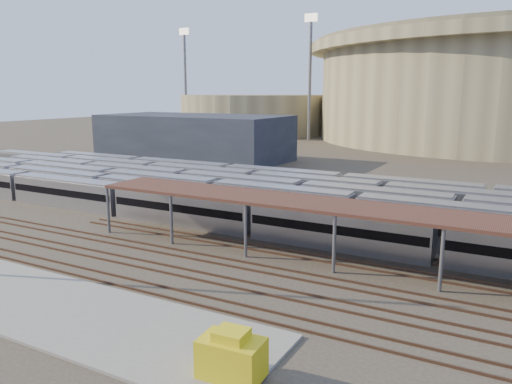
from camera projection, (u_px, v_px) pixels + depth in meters
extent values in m
plane|color=#383026|center=(159.00, 246.00, 49.52)|extent=(420.00, 420.00, 0.00)
cube|color=#A7A8AC|center=(254.00, 219.00, 53.08)|extent=(112.00, 2.90, 3.60)
cube|color=#A7A8AC|center=(218.00, 204.00, 60.14)|extent=(112.00, 2.90, 3.60)
cube|color=#A7A8AC|center=(216.00, 195.00, 65.17)|extent=(112.00, 2.90, 3.60)
cube|color=#A7A8AC|center=(302.00, 197.00, 63.91)|extent=(112.00, 2.90, 3.60)
cube|color=#A7A8AC|center=(253.00, 185.00, 71.99)|extent=(112.00, 2.90, 3.60)
cube|color=#A7A8AC|center=(341.00, 188.00, 69.99)|extent=(112.00, 2.90, 3.60)
cylinder|color=#5E5D62|center=(108.00, 210.00, 53.90)|extent=(0.30, 0.30, 5.00)
cylinder|color=#5E5D62|center=(142.00, 201.00, 58.55)|extent=(0.30, 0.30, 5.00)
cylinder|color=#5E5D62|center=(171.00, 220.00, 49.88)|extent=(0.30, 0.30, 5.00)
cylinder|color=#5E5D62|center=(202.00, 209.00, 54.53)|extent=(0.30, 0.30, 5.00)
cylinder|color=#5E5D62|center=(246.00, 231.00, 45.86)|extent=(0.30, 0.30, 5.00)
cylinder|color=#5E5D62|center=(272.00, 218.00, 50.50)|extent=(0.30, 0.30, 5.00)
cylinder|color=#5E5D62|center=(334.00, 244.00, 41.83)|extent=(0.30, 0.30, 5.00)
cylinder|color=#5E5D62|center=(354.00, 229.00, 46.48)|extent=(0.30, 0.30, 5.00)
cylinder|color=#5E5D62|center=(442.00, 260.00, 37.81)|extent=(0.30, 0.30, 5.00)
cylinder|color=#5E5D62|center=(452.00, 242.00, 42.46)|extent=(0.30, 0.30, 5.00)
cube|color=#341D15|center=(395.00, 213.00, 41.62)|extent=(60.00, 6.00, 0.30)
cube|color=#4C3323|center=(148.00, 250.00, 47.99)|extent=(170.00, 0.12, 0.18)
cube|color=#4C3323|center=(158.00, 246.00, 49.29)|extent=(170.00, 0.12, 0.18)
cube|color=#4C3323|center=(118.00, 262.00, 44.55)|extent=(170.00, 0.12, 0.18)
cube|color=#4C3323|center=(130.00, 258.00, 45.84)|extent=(170.00, 0.12, 0.18)
cube|color=#4C3323|center=(83.00, 277.00, 41.11)|extent=(170.00, 0.12, 0.18)
cube|color=#4C3323|center=(97.00, 271.00, 42.40)|extent=(170.00, 0.12, 0.18)
cylinder|color=gray|center=(510.00, 95.00, 155.55)|extent=(116.00, 116.00, 28.00)
cylinder|color=gray|center=(256.00, 114.00, 188.21)|extent=(56.00, 56.00, 14.00)
cube|color=#1E232D|center=(194.00, 137.00, 112.31)|extent=(42.00, 20.00, 10.00)
cylinder|color=#5E5D62|center=(310.00, 82.00, 154.75)|extent=(1.00, 1.00, 36.00)
cube|color=#FFF2CC|center=(311.00, 18.00, 150.97)|extent=(4.00, 0.60, 2.40)
cylinder|color=#5E5D62|center=(185.00, 84.00, 189.17)|extent=(1.00, 1.00, 36.00)
cube|color=#FFF2CC|center=(184.00, 31.00, 185.39)|extent=(4.00, 0.60, 2.40)
cylinder|color=#5E5D62|center=(410.00, 84.00, 188.40)|extent=(1.00, 1.00, 36.00)
cube|color=#FFF2CC|center=(413.00, 31.00, 184.62)|extent=(4.00, 0.60, 2.40)
cube|color=gold|center=(231.00, 358.00, 26.32)|extent=(3.52, 2.33, 2.12)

